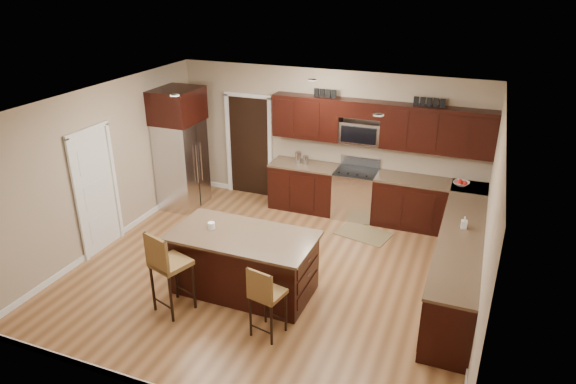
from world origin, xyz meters
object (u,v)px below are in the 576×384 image
at_px(stool_right, 265,294).
at_px(refrigerator, 181,148).
at_px(stool_left, 166,264).
at_px(range, 355,193).
at_px(island, 244,264).

distance_m(stool_right, refrigerator, 4.45).
relative_size(stool_left, refrigerator, 0.52).
bearing_deg(range, stool_left, -112.38).
relative_size(stool_left, stool_right, 1.20).
height_order(range, stool_right, range).
bearing_deg(stool_right, stool_left, -167.88).
bearing_deg(refrigerator, island, -43.00).
xyz_separation_m(range, stool_right, (-0.16, -3.86, 0.16)).
distance_m(island, stool_left, 1.16).
bearing_deg(stool_left, island, 68.00).
relative_size(island, stool_right, 2.04).
height_order(stool_left, stool_right, stool_left).
xyz_separation_m(range, refrigerator, (-3.30, -0.75, 0.74)).
bearing_deg(island, refrigerator, 137.51).
bearing_deg(stool_left, range, 85.91).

